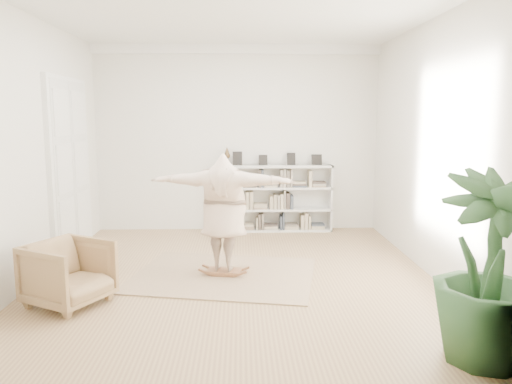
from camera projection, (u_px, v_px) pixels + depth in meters
floor at (237, 276)px, 7.09m from camera, size 6.00×6.00×0.00m
room_shell at (237, 49)px, 9.47m from camera, size 6.00×6.00×6.00m
doors at (70, 169)px, 8.08m from camera, size 0.09×1.78×2.92m
bookshelf at (275, 199)px, 9.80m from camera, size 2.20×0.35×1.64m
armchair at (69, 273)px, 5.96m from camera, size 1.15×1.14×0.78m
rug at (224, 275)px, 7.10m from camera, size 2.84×2.45×0.02m
rocker_board at (224, 271)px, 7.09m from camera, size 0.52×0.37×0.10m
person at (224, 210)px, 6.96m from camera, size 2.10×0.94×1.65m
houseplant at (489, 268)px, 4.51m from camera, size 1.18×1.18×1.77m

